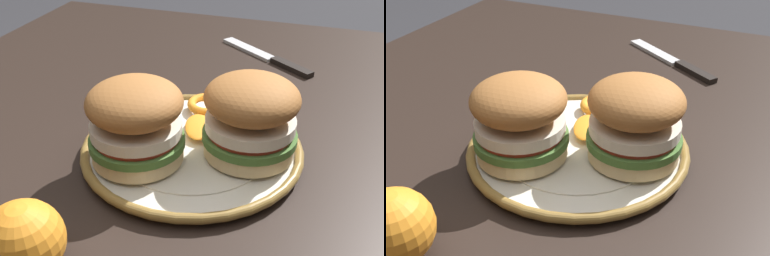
% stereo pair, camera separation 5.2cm
% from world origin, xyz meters
% --- Properties ---
extents(dining_table, '(1.21, 1.02, 0.77)m').
position_xyz_m(dining_table, '(0.00, 0.00, 0.67)').
color(dining_table, black).
rests_on(dining_table, ground).
extents(dinner_plate, '(0.28, 0.28, 0.02)m').
position_xyz_m(dinner_plate, '(-0.04, 0.01, 0.78)').
color(dinner_plate, silver).
rests_on(dinner_plate, dining_table).
extents(sandwich_half_left, '(0.15, 0.15, 0.10)m').
position_xyz_m(sandwich_half_left, '(-0.04, 0.08, 0.84)').
color(sandwich_half_left, beige).
rests_on(sandwich_half_left, dinner_plate).
extents(sandwich_half_right, '(0.15, 0.15, 0.10)m').
position_xyz_m(sandwich_half_right, '(0.01, -0.04, 0.84)').
color(sandwich_half_right, beige).
rests_on(sandwich_half_right, dinner_plate).
extents(orange_peel_curled, '(0.06, 0.06, 0.01)m').
position_xyz_m(orange_peel_curled, '(-0.14, 0.00, 0.80)').
color(orange_peel_curled, orange).
rests_on(orange_peel_curled, dinner_plate).
extents(orange_peel_strip_long, '(0.08, 0.04, 0.01)m').
position_xyz_m(orange_peel_strip_long, '(-0.08, -0.08, 0.79)').
color(orange_peel_strip_long, orange).
rests_on(orange_peel_strip_long, dinner_plate).
extents(orange_peel_strip_short, '(0.07, 0.05, 0.01)m').
position_xyz_m(orange_peel_strip_short, '(-0.08, 0.01, 0.79)').
color(orange_peel_strip_short, orange).
rests_on(orange_peel_strip_short, dinner_plate).
extents(whole_orange, '(0.08, 0.08, 0.08)m').
position_xyz_m(whole_orange, '(0.19, -0.07, 0.81)').
color(whole_orange, orange).
rests_on(whole_orange, dining_table).
extents(table_knife, '(0.15, 0.19, 0.01)m').
position_xyz_m(table_knife, '(-0.38, 0.05, 0.78)').
color(table_knife, silver).
rests_on(table_knife, dining_table).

